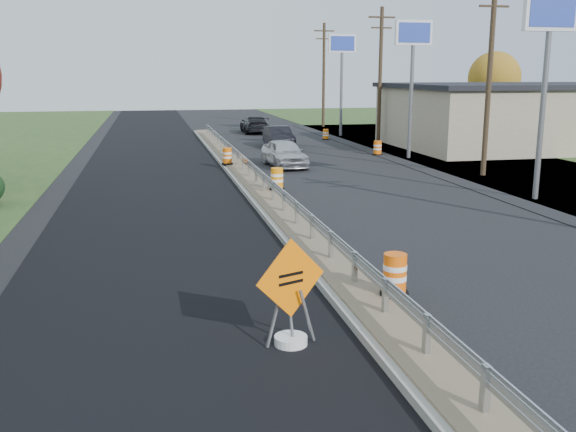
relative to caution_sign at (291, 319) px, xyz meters
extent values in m
plane|color=black|center=(2.11, 8.70, -0.52)|extent=(140.00, 140.00, 0.00)
cube|color=black|center=(-2.29, 18.70, -0.52)|extent=(7.20, 120.00, 0.01)
cube|color=gray|center=(2.11, 16.70, -0.43)|extent=(1.60, 55.00, 0.18)
cube|color=brown|center=(2.11, 16.70, -0.32)|extent=(1.25, 55.00, 0.05)
cube|color=silver|center=(2.11, -3.30, 0.06)|extent=(0.10, 0.15, 0.70)
cube|color=silver|center=(2.11, -1.30, 0.06)|extent=(0.10, 0.15, 0.70)
cube|color=silver|center=(2.11, 0.70, 0.06)|extent=(0.10, 0.15, 0.70)
cube|color=silver|center=(2.11, 2.70, 0.06)|extent=(0.10, 0.15, 0.70)
cube|color=silver|center=(2.11, 4.70, 0.06)|extent=(0.10, 0.15, 0.70)
cube|color=silver|center=(2.11, 6.70, 0.06)|extent=(0.10, 0.15, 0.70)
cube|color=silver|center=(2.11, 8.70, 0.06)|extent=(0.10, 0.15, 0.70)
cube|color=silver|center=(2.11, 10.70, 0.06)|extent=(0.10, 0.15, 0.70)
cube|color=silver|center=(2.11, 12.70, 0.06)|extent=(0.10, 0.15, 0.70)
cube|color=silver|center=(2.11, 14.70, 0.06)|extent=(0.10, 0.15, 0.70)
cube|color=silver|center=(2.11, 16.70, 0.06)|extent=(0.10, 0.15, 0.70)
cube|color=silver|center=(2.11, 18.70, 0.06)|extent=(0.10, 0.15, 0.70)
cube|color=silver|center=(2.11, 20.70, 0.06)|extent=(0.10, 0.15, 0.70)
cube|color=silver|center=(2.11, 22.70, 0.06)|extent=(0.10, 0.15, 0.70)
cube|color=silver|center=(2.11, 24.70, 0.06)|extent=(0.10, 0.15, 0.70)
cube|color=silver|center=(2.11, 26.70, 0.06)|extent=(0.10, 0.15, 0.70)
cube|color=silver|center=(2.11, 28.70, 0.06)|extent=(0.10, 0.15, 0.70)
cube|color=silver|center=(2.11, 30.70, 0.06)|extent=(0.10, 0.15, 0.70)
cube|color=silver|center=(2.11, 32.70, 0.06)|extent=(0.10, 0.15, 0.70)
cube|color=silver|center=(2.11, 34.70, 0.06)|extent=(0.10, 0.15, 0.70)
cube|color=silver|center=(2.11, 36.70, 0.06)|extent=(0.10, 0.15, 0.70)
cube|color=silver|center=(2.11, 38.70, 0.06)|extent=(0.10, 0.15, 0.70)
cube|color=silver|center=(2.11, 40.70, 0.06)|extent=(0.10, 0.15, 0.70)
cube|color=silver|center=(2.11, 17.70, 0.26)|extent=(0.04, 46.00, 0.34)
cube|color=silver|center=(2.11, 17.70, 0.18)|extent=(0.06, 46.00, 0.03)
cube|color=silver|center=(2.11, 17.70, 0.34)|extent=(0.06, 46.00, 0.03)
cube|color=tan|center=(23.11, 28.70, 1.48)|extent=(18.00, 12.00, 4.00)
cube|color=black|center=(23.11, 28.70, 3.60)|extent=(18.50, 12.50, 0.30)
cube|color=black|center=(14.16, 28.70, 1.08)|extent=(0.08, 7.20, 2.20)
cylinder|color=slate|center=(12.61, 11.70, 2.88)|extent=(0.22, 0.22, 6.80)
cube|color=white|center=(12.61, 11.70, 6.68)|extent=(2.20, 0.25, 1.40)
cube|color=#263FB2|center=(12.61, 11.70, 6.68)|extent=(1.90, 0.30, 1.10)
cylinder|color=slate|center=(12.61, 24.70, 2.88)|extent=(0.22, 0.22, 6.80)
cube|color=white|center=(12.61, 24.70, 6.68)|extent=(2.20, 0.25, 1.40)
cube|color=#263FB2|center=(12.61, 24.70, 6.68)|extent=(1.90, 0.30, 1.10)
cylinder|color=slate|center=(12.61, 38.70, 2.88)|extent=(0.22, 0.22, 6.80)
cube|color=white|center=(12.61, 38.70, 6.68)|extent=(2.20, 0.25, 1.40)
cube|color=#263FB2|center=(12.61, 38.70, 6.68)|extent=(1.90, 0.30, 1.10)
cylinder|color=#473523|center=(13.61, 17.70, 4.18)|extent=(0.26, 0.26, 9.40)
cube|color=#473523|center=(13.61, 17.70, 7.48)|extent=(1.50, 0.10, 0.10)
cylinder|color=#473523|center=(13.61, 32.70, 4.18)|extent=(0.26, 0.26, 9.40)
cube|color=#473523|center=(13.61, 32.70, 8.18)|extent=(1.90, 0.12, 0.12)
cube|color=#473523|center=(13.61, 32.70, 7.48)|extent=(1.50, 0.10, 0.10)
cylinder|color=#473523|center=(13.61, 47.70, 4.18)|extent=(0.26, 0.26, 9.40)
cube|color=#473523|center=(13.61, 47.70, 8.18)|extent=(1.90, 0.12, 0.12)
cube|color=#473523|center=(13.61, 47.70, 7.48)|extent=(1.50, 0.10, 0.10)
cylinder|color=#473523|center=(28.11, 42.70, 1.02)|extent=(0.36, 0.36, 3.08)
sphere|color=#AB7124|center=(28.11, 42.70, 4.03)|extent=(4.62, 4.62, 4.62)
cylinder|color=white|center=(0.00, 0.00, -0.43)|extent=(0.62, 0.62, 0.18)
cube|color=slate|center=(-0.31, 0.00, 0.03)|extent=(0.36, 0.18, 1.07)
cube|color=slate|center=(0.31, 0.00, 0.03)|extent=(0.36, 0.18, 1.07)
cube|color=slate|center=(0.00, 0.05, 0.03)|extent=(0.15, 0.27, 1.09)
cube|color=orange|center=(0.00, 0.00, 0.79)|extent=(1.39, 0.60, 1.49)
cube|color=black|center=(0.00, -0.03, 0.86)|extent=(0.49, 0.21, 0.06)
cube|color=black|center=(0.00, -0.03, 0.71)|extent=(0.49, 0.21, 0.06)
cylinder|color=black|center=(2.66, 1.61, -0.25)|extent=(0.63, 0.63, 0.08)
cylinder|color=#FF5F0A|center=(2.66, 1.61, 0.19)|extent=(0.50, 0.50, 0.88)
cylinder|color=white|center=(2.66, 1.61, 0.34)|extent=(0.52, 0.52, 0.12)
cylinder|color=white|center=(2.66, 1.61, 0.11)|extent=(0.52, 0.52, 0.12)
cylinder|color=black|center=(2.66, 14.74, -0.25)|extent=(0.62, 0.62, 0.08)
cylinder|color=orange|center=(2.66, 14.74, 0.19)|extent=(0.50, 0.50, 0.87)
cylinder|color=white|center=(2.66, 14.74, 0.33)|extent=(0.51, 0.51, 0.11)
cylinder|color=white|center=(2.66, 14.74, 0.10)|extent=(0.51, 0.51, 0.11)
cylinder|color=black|center=(1.56, 22.73, -0.25)|extent=(0.60, 0.60, 0.08)
cylinder|color=orange|center=(1.56, 22.73, 0.17)|extent=(0.48, 0.48, 0.83)
cylinder|color=white|center=(1.56, 22.73, 0.30)|extent=(0.49, 0.49, 0.11)
cylinder|color=white|center=(1.56, 22.73, 0.09)|extent=(0.49, 0.49, 0.11)
cylinder|color=black|center=(11.31, 26.50, -0.48)|extent=(0.60, 0.60, 0.08)
cylinder|color=#FF650A|center=(11.31, 26.50, -0.06)|extent=(0.48, 0.48, 0.84)
cylinder|color=white|center=(11.31, 26.50, 0.08)|extent=(0.50, 0.50, 0.11)
cylinder|color=white|center=(11.31, 26.50, -0.14)|extent=(0.50, 0.50, 0.11)
cylinder|color=black|center=(10.71, 36.29, -0.49)|extent=(0.54, 0.54, 0.07)
cylinder|color=orange|center=(10.71, 36.29, -0.11)|extent=(0.43, 0.43, 0.75)
cylinder|color=white|center=(10.71, 36.29, 0.02)|extent=(0.44, 0.44, 0.10)
cylinder|color=white|center=(10.71, 36.29, -0.18)|extent=(0.44, 0.44, 0.10)
imported|color=silver|center=(4.67, 22.80, 0.21)|extent=(2.14, 4.47, 1.47)
imported|color=black|center=(6.16, 31.82, 0.19)|extent=(1.52, 4.32, 1.42)
imported|color=black|center=(6.30, 42.91, 0.21)|extent=(2.20, 5.08, 1.46)
camera|label=1|loc=(-2.40, -10.88, 4.44)|focal=40.00mm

